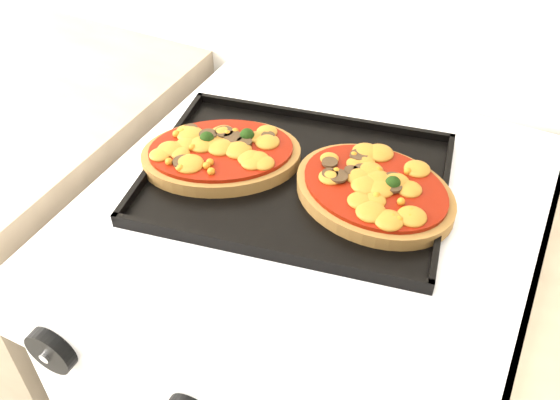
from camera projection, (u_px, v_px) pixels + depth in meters
The scene contains 5 objects.
stove at pixel (307, 378), 1.16m from camera, with size 0.60×0.60×0.91m, color white.
knob_left at pixel (51, 351), 0.73m from camera, with size 0.06×0.06×0.02m, color black.
baking_tray at pixel (296, 177), 0.86m from camera, with size 0.41×0.30×0.02m, color black.
pizza_left at pixel (221, 153), 0.88m from camera, with size 0.23×0.16×0.03m, color brown, non-canonical shape.
pizza_right at pixel (374, 190), 0.82m from camera, with size 0.22×0.17×0.03m, color brown, non-canonical shape.
Camera 1 is at (0.28, 1.11, 1.48)m, focal length 40.00 mm.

